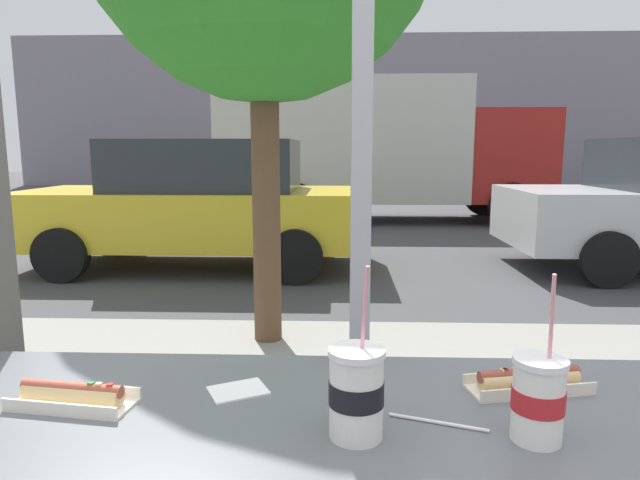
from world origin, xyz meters
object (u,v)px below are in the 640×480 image
(parked_car_yellow, at_px, (199,203))
(box_truck, at_px, (375,146))
(soda_cup_right, at_px, (356,391))
(hotdog_tray_far, at_px, (73,395))
(soda_cup_left, at_px, (538,398))
(hotdog_tray_near, at_px, (529,380))

(parked_car_yellow, relative_size, box_truck, 0.64)
(soda_cup_right, bearing_deg, hotdog_tray_far, 170.17)
(soda_cup_left, relative_size, box_truck, 0.05)
(hotdog_tray_far, distance_m, box_truck, 11.06)
(parked_car_yellow, bearing_deg, soda_cup_right, -72.99)
(soda_cup_left, xyz_separation_m, hotdog_tray_far, (-0.90, 0.10, -0.06))
(hotdog_tray_near, bearing_deg, soda_cup_left, -105.20)
(soda_cup_right, relative_size, box_truck, 0.05)
(soda_cup_left, bearing_deg, box_truck, 88.01)
(soda_cup_left, distance_m, hotdog_tray_far, 0.91)
(soda_cup_right, xyz_separation_m, hotdog_tray_far, (-0.58, 0.10, -0.06))
(hotdog_tray_near, bearing_deg, soda_cup_right, -151.40)
(box_truck, bearing_deg, hotdog_tray_near, -91.73)
(hotdog_tray_far, relative_size, box_truck, 0.04)
(hotdog_tray_far, xyz_separation_m, parked_car_yellow, (-1.28, 5.98, -0.18))
(soda_cup_right, height_order, parked_car_yellow, parked_car_yellow)
(soda_cup_right, bearing_deg, box_truck, 86.33)
(hotdog_tray_far, bearing_deg, soda_cup_left, -6.33)
(hotdog_tray_far, bearing_deg, soda_cup_right, -9.83)
(soda_cup_right, relative_size, parked_car_yellow, 0.07)
(hotdog_tray_near, xyz_separation_m, parked_car_yellow, (-2.24, 5.87, -0.18))
(box_truck, bearing_deg, soda_cup_left, -91.99)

